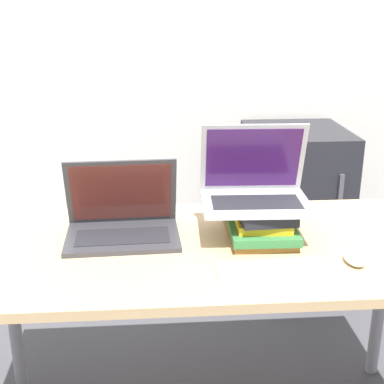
% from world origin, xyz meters
% --- Properties ---
extents(wall_back, '(8.00, 0.05, 2.70)m').
position_xyz_m(wall_back, '(0.00, 1.99, 1.35)').
color(wall_back, silver).
rests_on(wall_back, ground_plane).
extents(desk, '(1.61, 0.75, 0.78)m').
position_xyz_m(desk, '(0.00, 0.37, 0.70)').
color(desk, tan).
rests_on(desk, ground_plane).
extents(laptop_left, '(0.38, 0.27, 0.26)m').
position_xyz_m(laptop_left, '(-0.29, 0.46, 0.83)').
color(laptop_left, '#333338').
rests_on(laptop_left, desk).
extents(book_stack, '(0.22, 0.29, 0.12)m').
position_xyz_m(book_stack, '(0.17, 0.42, 0.83)').
color(book_stack, olive).
rests_on(book_stack, desk).
extents(laptop_on_books, '(0.35, 0.27, 0.26)m').
position_xyz_m(laptop_on_books, '(0.15, 0.44, 0.95)').
color(laptop_on_books, '#B2B2B7').
rests_on(laptop_on_books, book_stack).
extents(wireless_keyboard, '(0.32, 0.12, 0.01)m').
position_xyz_m(wireless_keyboard, '(0.16, 0.17, 0.79)').
color(wireless_keyboard, silver).
rests_on(wireless_keyboard, desk).
extents(mouse, '(0.06, 0.10, 0.03)m').
position_xyz_m(mouse, '(0.41, 0.21, 0.79)').
color(mouse, white).
rests_on(mouse, desk).
extents(mini_fridge, '(0.55, 0.59, 0.86)m').
position_xyz_m(mini_fridge, '(0.62, 1.65, 0.43)').
color(mini_fridge, '#232328').
rests_on(mini_fridge, ground_plane).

